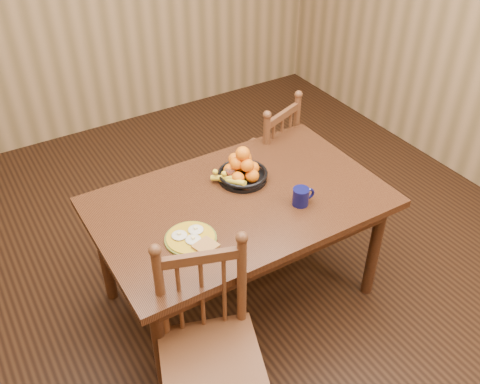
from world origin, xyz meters
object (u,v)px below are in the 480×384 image
dining_table (240,211)px  fruit_bowl (242,170)px  breakfast_plate (191,238)px  coffee_mug (301,196)px  chair_far (263,161)px  chair_near (209,349)px

dining_table → fruit_bowl: (0.11, 0.16, 0.15)m
breakfast_plate → coffee_mug: (0.65, -0.05, 0.04)m
dining_table → fruit_bowl: bearing=55.9°
dining_table → coffee_mug: 0.36m
dining_table → chair_far: (0.56, 0.62, -0.20)m
chair_near → breakfast_plate: bearing=90.1°
breakfast_plate → coffee_mug: 0.65m
breakfast_plate → fruit_bowl: size_ratio=0.93×
chair_far → fruit_bowl: bearing=24.4°
coffee_mug → breakfast_plate: bearing=176.0°
chair_far → chair_near: chair_near is taller
dining_table → chair_near: 0.83m
dining_table → chair_far: 0.86m
fruit_bowl → breakfast_plate: bearing=-147.0°
dining_table → fruit_bowl: size_ratio=4.94×
breakfast_plate → coffee_mug: bearing=-4.0°
chair_far → fruit_bowl: 0.74m
chair_near → breakfast_plate: 0.54m
chair_far → coffee_mug: chair_far is taller
chair_near → breakfast_plate: size_ratio=3.36×
dining_table → chair_far: chair_far is taller
chair_near → fruit_bowl: bearing=69.0°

